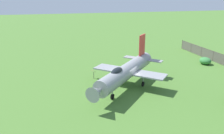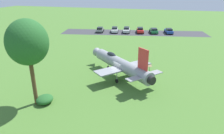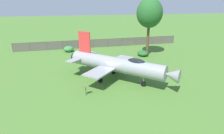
{
  "view_description": "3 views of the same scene",
  "coord_description": "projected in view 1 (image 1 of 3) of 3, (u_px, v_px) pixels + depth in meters",
  "views": [
    {
      "loc": [
        -7.78,
        -24.56,
        10.91
      ],
      "look_at": [
        -1.48,
        1.35,
        2.23
      ],
      "focal_mm": 37.38,
      "sensor_mm": 36.0,
      "label": 1
    },
    {
      "loc": [
        27.27,
        6.21,
        12.67
      ],
      "look_at": [
        1.15,
        -1.09,
        1.99
      ],
      "focal_mm": 32.84,
      "sensor_mm": 36.0,
      "label": 2
    },
    {
      "loc": [
        -21.21,
        4.58,
        9.49
      ],
      "look_at": [
        0.53,
        0.34,
        1.53
      ],
      "focal_mm": 30.48,
      "sensor_mm": 36.0,
      "label": 3
    }
  ],
  "objects": [
    {
      "name": "ground_plane",
      "position": [
        127.0,
        87.0,
        27.82
      ],
      "size": [
        200.0,
        200.0,
        0.0
      ],
      "primitive_type": "plane",
      "color": "#47722D"
    },
    {
      "name": "display_jet",
      "position": [
        126.0,
        72.0,
        26.87
      ],
      "size": [
        11.33,
        12.13,
        5.6
      ],
      "rotation": [
        0.0,
        0.0,
        3.98
      ],
      "color": "gray",
      "rests_on": "ground_plane"
    },
    {
      "name": "shrub_near_fence",
      "position": [
        205.0,
        61.0,
        36.46
      ],
      "size": [
        1.72,
        1.88,
        1.1
      ],
      "color": "#387F3D",
      "rests_on": "ground_plane"
    },
    {
      "name": "info_plaque",
      "position": [
        94.0,
        72.0,
        30.38
      ],
      "size": [
        0.62,
        0.71,
        1.14
      ],
      "color": "#333333",
      "rests_on": "ground_plane"
    }
  ]
}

